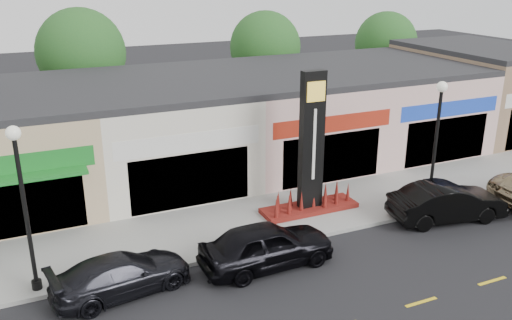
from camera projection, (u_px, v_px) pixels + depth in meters
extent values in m
plane|color=black|center=(292.00, 276.00, 18.48)|extent=(120.00, 120.00, 0.00)
cube|color=gray|center=(243.00, 223.00, 22.20)|extent=(52.00, 4.30, 0.15)
cube|color=gray|center=(266.00, 247.00, 20.26)|extent=(52.00, 0.20, 0.15)
cube|color=tan|center=(8.00, 149.00, 24.36)|extent=(7.00, 10.00, 4.50)
cube|color=black|center=(13.00, 208.00, 20.39)|extent=(5.25, 0.10, 2.40)
cube|color=#1A7525|center=(6.00, 166.00, 19.82)|extent=(6.30, 0.12, 0.80)
cube|color=#1A7525|center=(7.00, 180.00, 19.56)|extent=(5.60, 0.90, 0.12)
cube|color=beige|center=(160.00, 131.00, 27.05)|extent=(7.00, 10.00, 4.50)
cube|color=#262628|center=(157.00, 83.00, 26.24)|extent=(7.00, 10.00, 0.30)
cube|color=black|center=(191.00, 180.00, 23.07)|extent=(5.25, 0.10, 2.40)
cube|color=silver|center=(189.00, 142.00, 22.50)|extent=(6.30, 0.12, 0.80)
cube|color=#D3A1A0|center=(285.00, 116.00, 29.73)|extent=(7.00, 10.00, 4.50)
cube|color=#262628|center=(286.00, 73.00, 28.93)|extent=(7.00, 10.00, 0.30)
cube|color=black|center=(332.00, 158.00, 25.76)|extent=(5.25, 0.10, 2.40)
cube|color=#A32715|center=(333.00, 124.00, 25.19)|extent=(6.30, 0.12, 0.80)
cube|color=#D3A1A0|center=(389.00, 104.00, 32.41)|extent=(7.00, 10.00, 4.50)
cube|color=#262628|center=(393.00, 64.00, 31.61)|extent=(7.00, 10.00, 0.30)
cube|color=black|center=(446.00, 140.00, 28.44)|extent=(5.25, 0.10, 2.40)
cube|color=blue|center=(450.00, 109.00, 27.87)|extent=(6.30, 0.12, 0.80)
cube|color=#7E5D49|center=(478.00, 90.00, 35.02)|extent=(7.00, 10.00, 5.00)
cube|color=#262628|center=(484.00, 48.00, 34.13)|extent=(7.00, 10.00, 0.30)
cylinder|color=#382619|center=(88.00, 112.00, 33.20)|extent=(0.36, 0.36, 3.15)
sphere|color=#19511D|center=(81.00, 52.00, 31.98)|extent=(5.20, 5.20, 5.20)
cylinder|color=#382619|center=(265.00, 96.00, 37.83)|extent=(0.36, 0.36, 2.97)
sphere|color=#19511D|center=(265.00, 47.00, 36.69)|extent=(4.80, 4.80, 4.80)
cylinder|color=#382619|center=(382.00, 85.00, 41.69)|extent=(0.36, 0.36, 2.80)
sphere|color=#19511D|center=(386.00, 43.00, 40.61)|extent=(4.60, 4.60, 4.60)
cylinder|color=black|center=(37.00, 284.00, 17.46)|extent=(0.32, 0.32, 0.30)
cylinder|color=black|center=(26.00, 214.00, 16.62)|extent=(0.14, 0.14, 5.00)
sphere|color=silver|center=(13.00, 133.00, 15.75)|extent=(0.44, 0.44, 0.44)
cylinder|color=black|center=(429.00, 202.00, 23.60)|extent=(0.32, 0.32, 0.30)
cylinder|color=black|center=(435.00, 148.00, 22.76)|extent=(0.14, 0.14, 5.00)
sphere|color=silver|center=(442.00, 87.00, 21.89)|extent=(0.44, 0.44, 0.44)
cube|color=#5F1210|center=(309.00, 208.00, 23.16)|extent=(4.20, 1.30, 0.20)
cube|color=black|center=(311.00, 143.00, 22.19)|extent=(1.00, 0.40, 6.00)
cube|color=yellow|center=(316.00, 92.00, 21.26)|extent=(0.80, 0.05, 0.80)
cube|color=silver|center=(314.00, 145.00, 22.00)|extent=(0.12, 0.04, 3.00)
imported|color=black|center=(122.00, 274.00, 17.36)|extent=(2.58, 4.77, 1.31)
imported|color=black|center=(267.00, 245.00, 18.87)|extent=(2.08, 4.85, 1.63)
imported|color=black|center=(447.00, 202.00, 22.37)|extent=(2.45, 5.03, 1.59)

